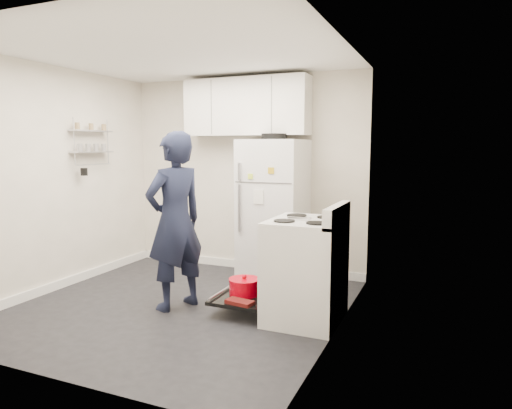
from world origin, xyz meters
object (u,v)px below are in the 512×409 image
at_px(electric_range, 304,271).
at_px(open_oven_door, 246,291).
at_px(refrigerator, 274,210).
at_px(person, 175,221).

height_order(electric_range, open_oven_door, electric_range).
distance_m(electric_range, open_oven_door, 0.66).
relative_size(open_oven_door, refrigerator, 0.40).
bearing_deg(open_oven_door, refrigerator, 96.47).
relative_size(refrigerator, person, 1.00).
bearing_deg(refrigerator, open_oven_door, -83.53).
bearing_deg(open_oven_door, electric_range, 0.07).
bearing_deg(open_oven_door, person, -164.81).
distance_m(open_oven_door, refrigerator, 1.29).
relative_size(electric_range, refrigerator, 0.62).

